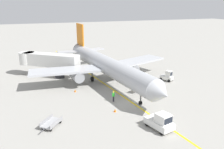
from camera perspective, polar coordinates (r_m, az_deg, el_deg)
The scene contains 11 objects.
ground_plane at distance 36.79m, azimuth 3.93°, elevation -6.86°, with size 300.00×300.00×0.00m, color #9E9B93.
taxi_line_yellow at distance 41.03m, azimuth 1.04°, elevation -4.21°, with size 0.30×80.00×0.01m, color yellow.
airliner at distance 45.15m, azimuth -1.59°, elevation 2.35°, with size 28.32×35.30×10.10m.
jet_bridge at distance 50.51m, azimuth -15.85°, elevation 3.44°, with size 11.72×9.69×4.85m.
pushback_tug at distance 29.85m, azimuth 11.62°, elevation -11.10°, with size 2.77×3.97×2.20m.
baggage_tug_near_wing at distance 47.61m, azimuth 13.18°, elevation -0.44°, with size 2.39×2.72×2.10m.
belt_loader_forward_hold at distance 42.21m, azimuth 8.52°, elevation -2.66°, with size 4.36×4.48×2.59m.
baggage_cart_loaded at distance 31.03m, azimuth -14.41°, elevation -11.25°, with size 3.02×3.41×0.94m.
ground_crew_marshaller at distance 36.90m, azimuth 0.34°, elevation -5.21°, with size 0.36×0.24×1.70m.
safety_cone_nose_left at distance 33.83m, azimuth 0.74°, elevation -8.66°, with size 0.36×0.36×0.44m, color orange.
safety_cone_nose_right at distance 41.42m, azimuth -8.89°, elevation -3.89°, with size 0.36×0.36×0.44m, color orange.
Camera 1 is at (-13.50, -30.79, 14.95)m, focal length 37.89 mm.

